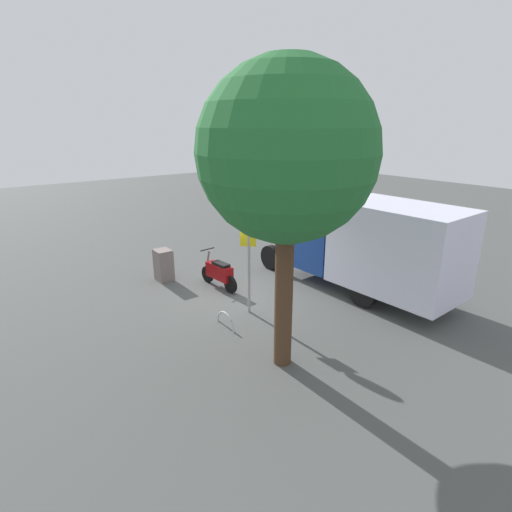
{
  "coord_description": "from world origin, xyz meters",
  "views": [
    {
      "loc": [
        -9.59,
        6.92,
        5.17
      ],
      "look_at": [
        -0.38,
        -0.18,
        1.32
      ],
      "focal_mm": 28.26,
      "sensor_mm": 36.0,
      "label": 1
    }
  ],
  "objects_px": {
    "stop_sign": "(248,240)",
    "street_tree": "(287,154)",
    "utility_cabinet": "(164,265)",
    "motorcycle": "(219,273)",
    "box_truck_near": "(371,244)",
    "bike_rack_hoop": "(226,326)"
  },
  "relations": [
    {
      "from": "stop_sign",
      "to": "utility_cabinet",
      "type": "height_order",
      "value": "stop_sign"
    },
    {
      "from": "street_tree",
      "to": "bike_rack_hoop",
      "type": "bearing_deg",
      "value": 2.39
    },
    {
      "from": "street_tree",
      "to": "stop_sign",
      "type": "bearing_deg",
      "value": -20.22
    },
    {
      "from": "stop_sign",
      "to": "street_tree",
      "type": "height_order",
      "value": "street_tree"
    },
    {
      "from": "utility_cabinet",
      "to": "street_tree",
      "type": "bearing_deg",
      "value": 179.08
    },
    {
      "from": "box_truck_near",
      "to": "utility_cabinet",
      "type": "relative_size",
      "value": 6.3
    },
    {
      "from": "box_truck_near",
      "to": "utility_cabinet",
      "type": "distance_m",
      "value": 6.9
    },
    {
      "from": "utility_cabinet",
      "to": "stop_sign",
      "type": "bearing_deg",
      "value": -167.71
    },
    {
      "from": "motorcycle",
      "to": "utility_cabinet",
      "type": "bearing_deg",
      "value": 29.04
    },
    {
      "from": "box_truck_near",
      "to": "utility_cabinet",
      "type": "xyz_separation_m",
      "value": [
        4.97,
        4.67,
        -1.08
      ]
    },
    {
      "from": "street_tree",
      "to": "motorcycle",
      "type": "bearing_deg",
      "value": -15.22
    },
    {
      "from": "box_truck_near",
      "to": "street_tree",
      "type": "distance_m",
      "value": 5.78
    },
    {
      "from": "utility_cabinet",
      "to": "bike_rack_hoop",
      "type": "bearing_deg",
      "value": 177.32
    },
    {
      "from": "motorcycle",
      "to": "stop_sign",
      "type": "relative_size",
      "value": 0.56
    },
    {
      "from": "box_truck_near",
      "to": "bike_rack_hoop",
      "type": "relative_size",
      "value": 8.06
    },
    {
      "from": "motorcycle",
      "to": "stop_sign",
      "type": "height_order",
      "value": "stop_sign"
    },
    {
      "from": "stop_sign",
      "to": "street_tree",
      "type": "distance_m",
      "value": 3.63
    },
    {
      "from": "motorcycle",
      "to": "stop_sign",
      "type": "distance_m",
      "value": 2.64
    },
    {
      "from": "motorcycle",
      "to": "street_tree",
      "type": "distance_m",
      "value": 6.25
    },
    {
      "from": "street_tree",
      "to": "utility_cabinet",
      "type": "bearing_deg",
      "value": -0.92
    },
    {
      "from": "motorcycle",
      "to": "street_tree",
      "type": "xyz_separation_m",
      "value": [
        -4.56,
        1.24,
        4.08
      ]
    },
    {
      "from": "motorcycle",
      "to": "bike_rack_hoop",
      "type": "height_order",
      "value": "motorcycle"
    }
  ]
}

